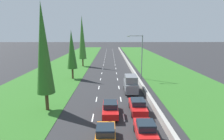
# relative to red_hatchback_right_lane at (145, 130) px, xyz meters

# --- Properties ---
(ground_plane) EXTENTS (300.00, 300.00, 0.00)m
(ground_plane) POSITION_rel_red_hatchback_right_lane_xyz_m (-3.34, 43.34, -0.84)
(ground_plane) COLOR #28282B
(ground_plane) RESTS_ON ground
(grass_verge_left) EXTENTS (14.00, 140.00, 0.04)m
(grass_verge_left) POSITION_rel_red_hatchback_right_lane_xyz_m (-15.99, 43.34, -0.82)
(grass_verge_left) COLOR #2D6623
(grass_verge_left) RESTS_ON ground
(grass_verge_right) EXTENTS (14.00, 140.00, 0.04)m
(grass_verge_right) POSITION_rel_red_hatchback_right_lane_xyz_m (11.01, 43.34, -0.82)
(grass_verge_right) COLOR #2D6623
(grass_verge_right) RESTS_ON ground
(median_barrier) EXTENTS (0.44, 120.00, 0.85)m
(median_barrier) POSITION_rel_red_hatchback_right_lane_xyz_m (2.36, 43.34, -0.41)
(median_barrier) COLOR #9E9B93
(median_barrier) RESTS_ON ground
(lane_markings) EXTENTS (3.64, 116.00, 0.01)m
(lane_markings) POSITION_rel_red_hatchback_right_lane_xyz_m (-3.34, 43.34, -0.83)
(lane_markings) COLOR white
(lane_markings) RESTS_ON ground
(red_hatchback_right_lane) EXTENTS (1.74, 3.90, 1.72)m
(red_hatchback_right_lane) POSITION_rel_red_hatchback_right_lane_xyz_m (0.00, 0.00, 0.00)
(red_hatchback_right_lane) COLOR red
(red_hatchback_right_lane) RESTS_ON ground
(orange_hatchback_centre_lane) EXTENTS (1.74, 3.90, 1.72)m
(orange_hatchback_centre_lane) POSITION_rel_red_hatchback_right_lane_xyz_m (-3.53, -0.76, 0.00)
(orange_hatchback_centre_lane) COLOR orange
(orange_hatchback_centre_lane) RESTS_ON ground
(red_sedan_right_lane) EXTENTS (1.82, 4.50, 1.64)m
(red_sedan_right_lane) POSITION_rel_red_hatchback_right_lane_xyz_m (0.16, 5.80, -0.02)
(red_sedan_right_lane) COLOR red
(red_sedan_right_lane) RESTS_ON ground
(red_sedan_centre_lane) EXTENTS (1.82, 4.50, 1.64)m
(red_sedan_centre_lane) POSITION_rel_red_hatchback_right_lane_xyz_m (-3.11, 5.02, -0.02)
(red_sedan_centre_lane) COLOR red
(red_sedan_centre_lane) RESTS_ON ground
(grey_van_right_lane) EXTENTS (1.96, 4.90, 2.82)m
(grey_van_right_lane) POSITION_rel_red_hatchback_right_lane_xyz_m (0.15, 13.55, 0.56)
(grey_van_right_lane) COLOR slate
(grey_van_right_lane) RESTS_ON ground
(poplar_tree_second) EXTENTS (2.12, 2.12, 12.98)m
(poplar_tree_second) POSITION_rel_red_hatchback_right_lane_xyz_m (-10.91, 6.64, 6.70)
(poplar_tree_second) COLOR #4C3823
(poplar_tree_second) RESTS_ON ground
(poplar_tree_third) EXTENTS (2.05, 2.05, 10.05)m
(poplar_tree_third) POSITION_rel_red_hatchback_right_lane_xyz_m (-10.93, 23.00, 5.24)
(poplar_tree_third) COLOR #4C3823
(poplar_tree_third) RESTS_ON ground
(poplar_tree_fourth) EXTENTS (2.16, 2.16, 14.21)m
(poplar_tree_fourth) POSITION_rel_red_hatchback_right_lane_xyz_m (-10.95, 38.14, 7.32)
(poplar_tree_fourth) COLOR #4C3823
(poplar_tree_fourth) RESTS_ON ground
(street_light_mast) EXTENTS (3.20, 0.28, 9.00)m
(street_light_mast) POSITION_rel_red_hatchback_right_lane_xyz_m (3.05, 22.83, 4.40)
(street_light_mast) COLOR gray
(street_light_mast) RESTS_ON ground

